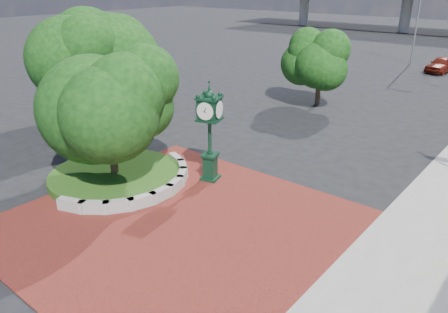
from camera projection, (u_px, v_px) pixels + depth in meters
ground at (193, 213)px, 17.76m from camera, size 200.00×200.00×0.00m
plaza at (175, 223)px, 17.04m from camera, size 12.00×12.00×0.04m
planter_wall at (148, 188)px, 19.25m from camera, size 2.96×6.77×0.54m
grass_bed at (115, 176)px, 20.62m from camera, size 6.10×6.10×0.40m
tree_planter at (108, 104)px, 19.28m from camera, size 5.20×5.20×6.33m
tree_northwest at (94, 59)px, 27.40m from camera, size 5.60×5.60×6.93m
tree_street at (321, 61)px, 31.76m from camera, size 4.40×4.40×5.45m
post_clock at (210, 128)px, 19.75m from camera, size 1.17×1.17×4.67m
parked_car at (442, 64)px, 43.92m from camera, size 2.53×4.83×1.57m
street_lamp_far at (422, 7)px, 45.97m from camera, size 2.29×0.58×10.26m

